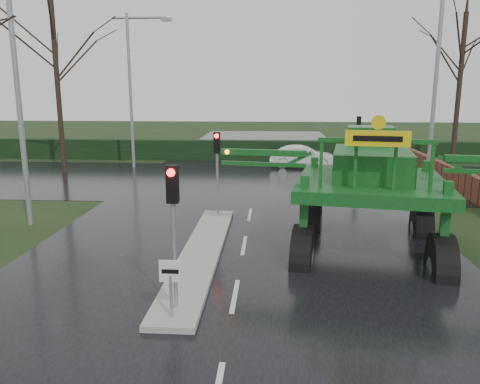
# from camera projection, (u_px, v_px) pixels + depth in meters

# --- Properties ---
(ground) EXTENTS (140.00, 140.00, 0.00)m
(ground) POSITION_uv_depth(u_px,v_px,m) (235.00, 297.00, 11.89)
(ground) COLOR black
(ground) RESTS_ON ground
(road_main) EXTENTS (14.00, 80.00, 0.02)m
(road_main) POSITION_uv_depth(u_px,v_px,m) (252.00, 204.00, 21.64)
(road_main) COLOR black
(road_main) RESTS_ON ground
(road_cross) EXTENTS (80.00, 12.00, 0.02)m
(road_cross) POSITION_uv_depth(u_px,v_px,m) (256.00, 180.00, 27.49)
(road_cross) COLOR black
(road_cross) RESTS_ON ground
(median_island) EXTENTS (1.20, 10.00, 0.16)m
(median_island) POSITION_uv_depth(u_px,v_px,m) (202.00, 252.00, 14.88)
(median_island) COLOR gray
(median_island) RESTS_ON ground
(hedge_row) EXTENTS (44.00, 0.90, 1.50)m
(hedge_row) POSITION_uv_depth(u_px,v_px,m) (260.00, 150.00, 35.13)
(hedge_row) COLOR black
(hedge_row) RESTS_ON ground
(brick_wall) EXTENTS (0.40, 20.00, 1.20)m
(brick_wall) POSITION_uv_depth(u_px,v_px,m) (440.00, 172.00, 26.67)
(brick_wall) COLOR #592D1E
(brick_wall) RESTS_ON ground
(keep_left_sign) EXTENTS (0.50, 0.07, 1.35)m
(keep_left_sign) POSITION_uv_depth(u_px,v_px,m) (171.00, 279.00, 10.29)
(keep_left_sign) COLOR gray
(keep_left_sign) RESTS_ON ground
(traffic_signal_near) EXTENTS (0.26, 0.33, 3.52)m
(traffic_signal_near) POSITION_uv_depth(u_px,v_px,m) (173.00, 207.00, 10.44)
(traffic_signal_near) COLOR gray
(traffic_signal_near) RESTS_ON ground
(traffic_signal_mid) EXTENTS (0.26, 0.33, 3.52)m
(traffic_signal_mid) POSITION_uv_depth(u_px,v_px,m) (217.00, 155.00, 18.73)
(traffic_signal_mid) COLOR gray
(traffic_signal_mid) RESTS_ON ground
(traffic_signal_far) EXTENTS (0.26, 0.33, 3.52)m
(traffic_signal_far) POSITION_uv_depth(u_px,v_px,m) (358.00, 131.00, 30.42)
(traffic_signal_far) COLOR gray
(traffic_signal_far) RESTS_ON ground
(street_light_left_near) EXTENTS (3.85, 0.30, 10.00)m
(street_light_left_near) POSITION_uv_depth(u_px,v_px,m) (23.00, 67.00, 17.02)
(street_light_left_near) COLOR gray
(street_light_left_near) RESTS_ON ground
(street_light_right) EXTENTS (3.85, 0.30, 10.00)m
(street_light_right) POSITION_uv_depth(u_px,v_px,m) (430.00, 72.00, 21.78)
(street_light_right) COLOR gray
(street_light_right) RESTS_ON ground
(street_light_left_far) EXTENTS (3.85, 0.30, 10.00)m
(street_light_left_far) POSITION_uv_depth(u_px,v_px,m) (134.00, 78.00, 30.67)
(street_light_left_far) COLOR gray
(street_light_left_far) RESTS_ON ground
(tree_left_far) EXTENTS (7.70, 7.70, 13.26)m
(tree_left_far) POSITION_uv_depth(u_px,v_px,m) (55.00, 57.00, 28.76)
(tree_left_far) COLOR black
(tree_left_far) RESTS_ON ground
(tree_right_far) EXTENTS (7.00, 7.00, 12.05)m
(tree_right_far) POSITION_uv_depth(u_px,v_px,m) (461.00, 69.00, 30.13)
(tree_right_far) COLOR black
(tree_right_far) RESTS_ON ground
(crop_sprayer) EXTENTS (9.88, 6.86, 5.58)m
(crop_sprayer) POSITION_uv_depth(u_px,v_px,m) (306.00, 175.00, 14.14)
(crop_sprayer) COLOR black
(crop_sprayer) RESTS_ON ground
(white_sedan) EXTENTS (4.47, 1.65, 1.46)m
(white_sedan) POSITION_uv_depth(u_px,v_px,m) (302.00, 168.00, 31.97)
(white_sedan) COLOR silver
(white_sedan) RESTS_ON ground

